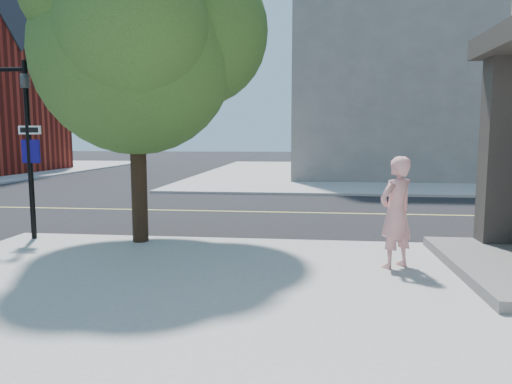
# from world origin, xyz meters

# --- Properties ---
(ground) EXTENTS (140.00, 140.00, 0.00)m
(ground) POSITION_xyz_m (0.00, 0.00, 0.00)
(ground) COLOR black
(ground) RESTS_ON ground
(road_ew) EXTENTS (140.00, 9.00, 0.01)m
(road_ew) POSITION_xyz_m (0.00, 4.50, 0.01)
(road_ew) COLOR black
(road_ew) RESTS_ON ground
(sidewalk_ne) EXTENTS (29.00, 25.00, 0.12)m
(sidewalk_ne) POSITION_xyz_m (13.50, 21.50, 0.06)
(sidewalk_ne) COLOR #9E9E9A
(sidewalk_ne) RESTS_ON ground
(filler_ne) EXTENTS (18.00, 16.00, 14.00)m
(filler_ne) POSITION_xyz_m (14.00, 22.00, 7.12)
(filler_ne) COLOR slate
(filler_ne) RESTS_ON sidewalk_ne
(man_on_phone) EXTENTS (0.87, 0.82, 1.99)m
(man_on_phone) POSITION_xyz_m (7.45, -2.06, 1.12)
(man_on_phone) COLOR pink
(man_on_phone) RESTS_ON sidewalk_se
(street_tree) EXTENTS (5.34, 4.86, 7.09)m
(street_tree) POSITION_xyz_m (2.27, -0.54, 4.70)
(street_tree) COLOR black
(street_tree) RESTS_ON sidewalk_se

